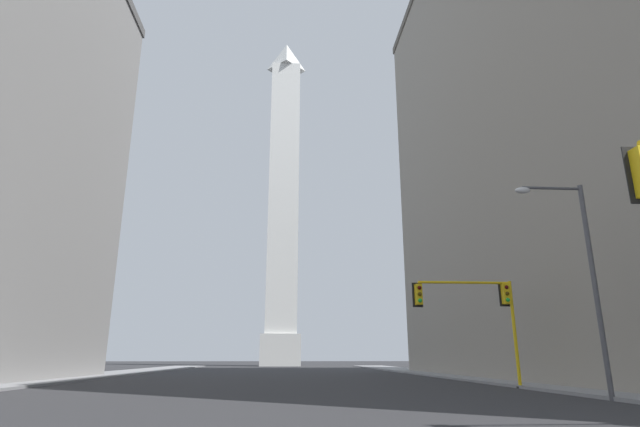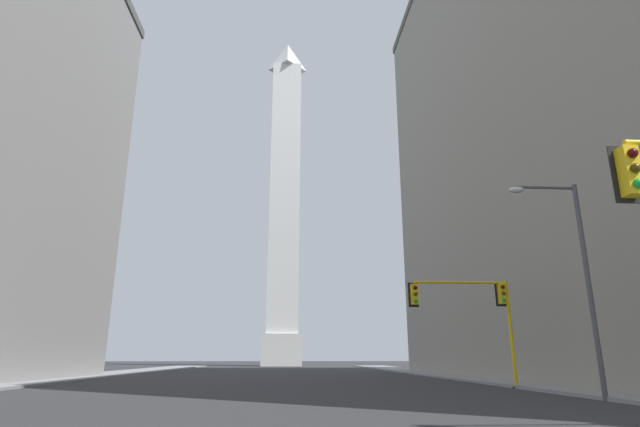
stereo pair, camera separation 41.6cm
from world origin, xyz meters
name	(u,v)px [view 2 (the right image)]	position (x,y,z in m)	size (l,w,h in m)	color
sidewalk_left	(38,381)	(-15.25, 32.98, 0.07)	(5.00, 109.92, 0.15)	gray
sidewalk_right	(494,379)	(15.25, 32.98, 0.07)	(5.00, 109.92, 0.15)	gray
building_right	(633,97)	(27.71, 30.98, 21.23)	(25.92, 50.91, 42.44)	gray
obelisk	(285,197)	(0.00, 91.60, 31.99)	(7.23, 7.23, 66.72)	silver
traffic_light_mid_right	(475,305)	(11.03, 24.23, 4.28)	(5.63, 0.52, 5.59)	yellow
street_lamp	(575,263)	(12.33, 16.49, 5.17)	(2.91, 0.36, 8.46)	#4C4C51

